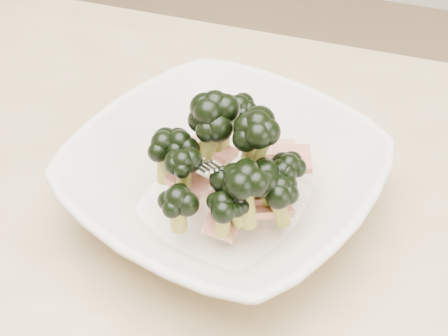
{
  "coord_description": "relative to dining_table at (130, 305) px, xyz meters",
  "views": [
    {
      "loc": [
        0.21,
        -0.32,
        1.19
      ],
      "look_at": [
        0.08,
        0.08,
        0.8
      ],
      "focal_mm": 50.0,
      "sensor_mm": 36.0,
      "label": 1
    }
  ],
  "objects": [
    {
      "name": "broccoli_dish",
      "position": [
        0.08,
        0.07,
        0.14
      ],
      "size": [
        0.35,
        0.35,
        0.13
      ],
      "color": "beige",
      "rests_on": "dining_table"
    },
    {
      "name": "dining_table",
      "position": [
        0.0,
        0.0,
        0.0
      ],
      "size": [
        1.2,
        0.8,
        0.75
      ],
      "color": "tan",
      "rests_on": "ground"
    }
  ]
}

